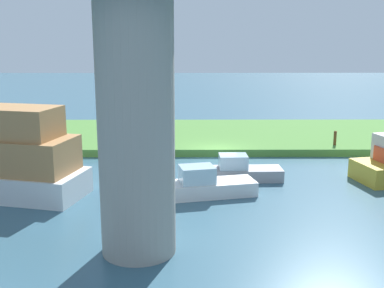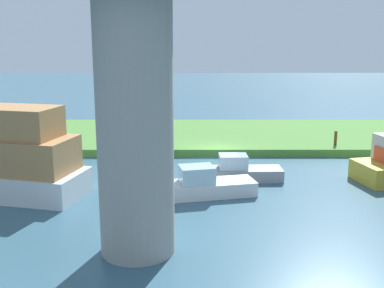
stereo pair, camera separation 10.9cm
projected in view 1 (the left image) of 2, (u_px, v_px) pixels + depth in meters
name	position (u px, v px, depth m)	size (l,w,h in m)	color
ground_plane	(217.00, 157.00, 31.59)	(160.00, 160.00, 0.00)	#386075
grassy_bank	(213.00, 135.00, 37.39)	(80.00, 12.00, 0.50)	#4C8438
bridge_pylon	(136.00, 130.00, 16.64)	(2.71, 2.71, 9.15)	#9E998E
person_on_bank	(166.00, 133.00, 33.44)	(0.37, 0.37, 1.39)	#2D334C
mooring_post	(335.00, 138.00, 32.79)	(0.20, 0.20, 0.98)	brown
skiff_small	(241.00, 171.00, 26.41)	(4.33, 1.65, 1.43)	#99999E
pontoon_yellow	(206.00, 185.00, 23.73)	(4.89, 2.61, 1.55)	white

